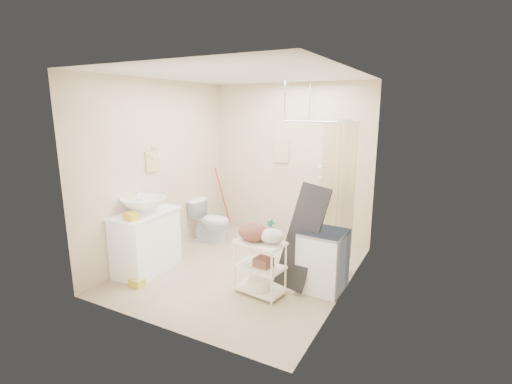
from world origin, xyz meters
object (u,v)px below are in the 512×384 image
(washing_machine, at_px, (323,260))
(laundry_rack, at_px, (260,262))
(vanity, at_px, (146,242))
(toilet, at_px, (211,221))

(washing_machine, distance_m, laundry_rack, 0.79)
(vanity, bearing_deg, laundry_rack, 1.70)
(vanity, distance_m, washing_machine, 2.38)
(vanity, distance_m, laundry_rack, 1.68)
(toilet, distance_m, washing_machine, 2.30)
(toilet, height_order, washing_machine, washing_machine)
(washing_machine, bearing_deg, laundry_rack, -139.34)
(vanity, relative_size, toilet, 1.33)
(vanity, height_order, toilet, vanity)
(washing_machine, bearing_deg, toilet, 164.52)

